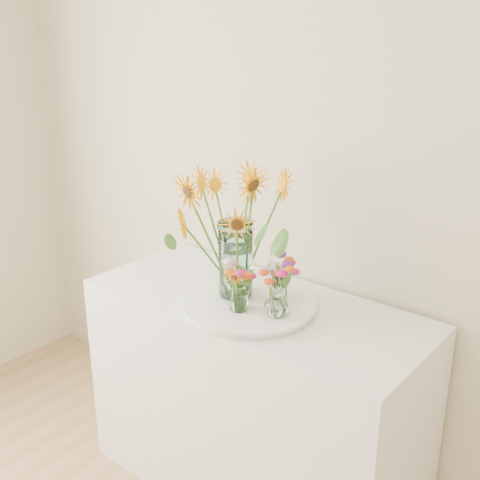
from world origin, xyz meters
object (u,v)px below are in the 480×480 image
Objects in this scene: small_vase_c at (280,289)px; mason_jar at (236,259)px; small_vase_a at (239,297)px; small_vase_b at (276,300)px; tray at (249,306)px; counter at (254,398)px.

mason_jar is at bearing -158.37° from small_vase_c.
small_vase_b is at bearing 21.45° from small_vase_a.
tray is at bearing 99.19° from small_vase_a.
counter is 0.47m from tray.
counter is 0.63m from mason_jar.
small_vase_b reaches higher than counter.
small_vase_b reaches higher than small_vase_a.
small_vase_b is at bearing -11.03° from mason_jar.
tray reaches higher than counter.
mason_jar is 2.73× the size of small_vase_a.
tray is 0.10m from small_vase_a.
tray is 0.19m from mason_jar.
tray is 3.75× the size of small_vase_b.
small_vase_a is (0.01, -0.08, 0.07)m from tray.
mason_jar is (-0.06, -0.05, 0.63)m from counter.
tray is 0.13m from small_vase_c.
mason_jar is 0.25m from small_vase_b.
small_vase_b is at bearing -59.92° from small_vase_c.
mason_jar is 0.20m from small_vase_c.
small_vase_b is (0.23, -0.04, -0.09)m from mason_jar.
mason_jar reaches higher than small_vase_a.
counter is 4.55× the size of mason_jar.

